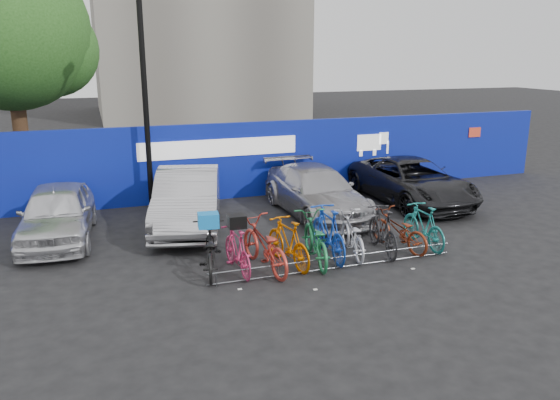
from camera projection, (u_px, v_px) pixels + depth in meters
name	position (u px, v px, depth m)	size (l,w,h in m)	color
ground	(324.00, 260.00, 12.25)	(100.00, 100.00, 0.00)	black
hoarding	(250.00, 160.00, 17.41)	(22.00, 0.18, 2.40)	#0B1D99
tree	(17.00, 35.00, 17.96)	(5.40, 5.20, 7.80)	#382314
lamppost	(145.00, 98.00, 15.31)	(0.25, 0.50, 6.11)	black
bike_rack	(336.00, 263.00, 11.66)	(5.60, 0.03, 0.30)	#595B60
car_0	(57.00, 213.00, 13.38)	(1.64, 4.08, 1.39)	silver
car_1	(188.00, 199.00, 14.42)	(1.61, 4.62, 1.52)	#A6A5AA
car_2	(316.00, 191.00, 15.56)	(1.89, 4.66, 1.35)	#A09EA4
car_3	(412.00, 181.00, 16.80)	(2.24, 4.86, 1.35)	black
bike_0	(209.00, 250.00, 11.43)	(0.67, 1.92, 1.01)	black
bike_1	(237.00, 250.00, 11.45)	(0.47, 1.66, 1.00)	#CC2E61
bike_2	(264.00, 245.00, 11.58)	(0.73, 2.08, 1.09)	#B53327
bike_3	(288.00, 242.00, 11.80)	(0.50, 1.78, 1.07)	#CB6101
bike_4	(315.00, 239.00, 12.00)	(0.71, 2.04, 1.07)	#1D7641
bike_5	(328.00, 233.00, 12.25)	(0.56, 1.99, 1.19)	#133EB7
bike_6	(352.00, 235.00, 12.46)	(0.64, 1.82, 0.96)	#B7B8BF
bike_7	(383.00, 230.00, 12.58)	(0.51, 1.82, 1.09)	black
bike_8	(399.00, 230.00, 12.80)	(0.62, 1.78, 0.93)	maroon
bike_9	(424.00, 226.00, 12.97)	(0.49, 1.74, 1.05)	#1D7F7B
cargo_crate	(208.00, 220.00, 11.26)	(0.42, 0.32, 0.30)	blue
cargo_topcase	(237.00, 221.00, 11.28)	(0.37, 0.33, 0.27)	black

